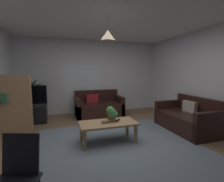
# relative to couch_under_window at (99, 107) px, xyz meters

# --- Properties ---
(floor) EXTENTS (4.93, 5.43, 0.02)m
(floor) POSITION_rel_couch_under_window_xyz_m (-0.14, -2.21, -0.28)
(floor) COLOR brown
(floor) RESTS_ON ground
(rug) EXTENTS (3.20, 2.99, 0.01)m
(rug) POSITION_rel_couch_under_window_xyz_m (-0.14, -2.41, -0.27)
(rug) COLOR slate
(rug) RESTS_ON ground
(wall_back) EXTENTS (5.05, 0.06, 2.55)m
(wall_back) POSITION_rel_couch_under_window_xyz_m (-0.14, 0.54, 1.00)
(wall_back) COLOR silver
(wall_back) RESTS_ON ground
(wall_right) EXTENTS (0.06, 5.43, 2.55)m
(wall_right) POSITION_rel_couch_under_window_xyz_m (2.36, -2.21, 1.00)
(wall_right) COLOR silver
(wall_right) RESTS_ON ground
(ceiling) EXTENTS (4.93, 5.43, 0.02)m
(ceiling) POSITION_rel_couch_under_window_xyz_m (-0.14, -2.21, 2.29)
(ceiling) COLOR white
(window_pane) EXTENTS (1.26, 0.01, 1.12)m
(window_pane) POSITION_rel_couch_under_window_xyz_m (-0.49, 0.50, 0.85)
(window_pane) COLOR white
(couch_under_window) EXTENTS (1.52, 0.89, 0.82)m
(couch_under_window) POSITION_rel_couch_under_window_xyz_m (0.00, 0.00, 0.00)
(couch_under_window) COLOR black
(couch_under_window) RESTS_ON ground
(couch_right_side) EXTENTS (0.89, 1.52, 0.82)m
(couch_right_side) POSITION_rel_couch_under_window_xyz_m (1.82, -2.04, 0.00)
(couch_right_side) COLOR black
(couch_right_side) RESTS_ON ground
(coffee_table) EXTENTS (1.17, 0.58, 0.43)m
(coffee_table) POSITION_rel_couch_under_window_xyz_m (-0.29, -2.11, 0.09)
(coffee_table) COLOR #A87F56
(coffee_table) RESTS_ON ground
(book_on_table_0) EXTENTS (0.18, 0.13, 0.02)m
(book_on_table_0) POSITION_rel_couch_under_window_xyz_m (-0.36, -2.13, 0.16)
(book_on_table_0) COLOR #387247
(book_on_table_0) RESTS_ON coffee_table
(book_on_table_1) EXTENTS (0.16, 0.11, 0.03)m
(book_on_table_1) POSITION_rel_couch_under_window_xyz_m (-0.34, -2.14, 0.19)
(book_on_table_1) COLOR #99663F
(book_on_table_1) RESTS_ON coffee_table
(remote_on_table_0) EXTENTS (0.14, 0.16, 0.02)m
(remote_on_table_0) POSITION_rel_couch_under_window_xyz_m (-0.06, -2.06, 0.16)
(remote_on_table_0) COLOR black
(remote_on_table_0) RESTS_ON coffee_table
(potted_plant_on_table) EXTENTS (0.24, 0.22, 0.33)m
(potted_plant_on_table) POSITION_rel_couch_under_window_xyz_m (-0.20, -2.09, 0.32)
(potted_plant_on_table) COLOR brown
(potted_plant_on_table) RESTS_ON coffee_table
(tv_stand) EXTENTS (0.90, 0.44, 0.50)m
(tv_stand) POSITION_rel_couch_under_window_xyz_m (-2.05, -0.24, -0.02)
(tv_stand) COLOR black
(tv_stand) RESTS_ON ground
(tv) EXTENTS (0.95, 0.16, 0.58)m
(tv) POSITION_rel_couch_under_window_xyz_m (-2.05, -0.27, 0.53)
(tv) COLOR black
(tv) RESTS_ON tv_stand
(potted_palm_corner) EXTENTS (0.90, 0.89, 1.34)m
(potted_palm_corner) POSITION_rel_couch_under_window_xyz_m (-2.12, 0.27, 0.37)
(potted_palm_corner) COLOR #B77051
(potted_palm_corner) RESTS_ON ground
(bookshelf_corner) EXTENTS (0.70, 0.31, 1.40)m
(bookshelf_corner) POSITION_rel_couch_under_window_xyz_m (-2.24, -0.98, 0.43)
(bookshelf_corner) COLOR #A87F56
(bookshelf_corner) RESTS_ON ground
(folding_chair) EXTENTS (0.51, 0.52, 0.87)m
(folding_chair) POSITION_rel_couch_under_window_xyz_m (-1.64, -3.64, 0.23)
(folding_chair) COLOR black
(folding_chair) RESTS_ON ground
(pendant_lamp) EXTENTS (0.31, 0.31, 0.48)m
(pendant_lamp) POSITION_rel_couch_under_window_xyz_m (-0.29, -2.11, 1.90)
(pendant_lamp) COLOR black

